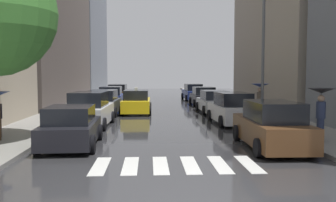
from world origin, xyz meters
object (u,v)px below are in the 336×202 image
(parked_car_right_nearest, at_px, (271,126))
(lamp_post_right, at_px, (263,47))
(parked_car_left_fifth, at_px, (118,93))
(parked_car_right_second, at_px, (232,109))
(parked_car_right_fourth, at_px, (203,97))
(parked_car_left_second, at_px, (90,111))
(parked_car_left_third, at_px, (103,103))
(parked_car_right_fifth, at_px, (193,93))
(parked_car_left_nearest, at_px, (71,128))
(taxi_midroad, at_px, (136,102))
(parked_car_right_third, at_px, (214,102))
(parked_car_left_fourth, at_px, (111,97))
(pedestrian_foreground, at_px, (260,92))
(pedestrian_near_tree, at_px, (321,102))

(parked_car_right_nearest, xyz_separation_m, lamp_post_right, (1.82, 6.98, 3.42))
(parked_car_left_fifth, relative_size, parked_car_right_second, 0.98)
(parked_car_right_nearest, xyz_separation_m, parked_car_right_fourth, (0.16, 18.05, -0.06))
(parked_car_right_second, xyz_separation_m, lamp_post_right, (1.80, 0.42, 3.43))
(parked_car_left_second, height_order, parked_car_right_second, parked_car_left_second)
(parked_car_left_third, distance_m, parked_car_right_nearest, 13.73)
(parked_car_right_second, relative_size, lamp_post_right, 0.63)
(parked_car_right_fourth, relative_size, parked_car_right_fifth, 0.85)
(parked_car_left_nearest, bearing_deg, parked_car_left_third, -1.32)
(parked_car_right_fourth, distance_m, taxi_midroad, 7.99)
(parked_car_right_third, xyz_separation_m, parked_car_right_fifth, (0.02, 12.44, 0.05))
(parked_car_left_fifth, height_order, parked_car_right_fourth, parked_car_left_fifth)
(parked_car_left_third, bearing_deg, taxi_midroad, -66.22)
(parked_car_left_fourth, xyz_separation_m, parked_car_right_second, (7.67, -10.84, 0.02))
(parked_car_right_fourth, height_order, taxi_midroad, taxi_midroad)
(parked_car_right_nearest, distance_m, parked_car_right_fourth, 18.05)
(parked_car_right_fourth, bearing_deg, pedestrian_foreground, -167.07)
(parked_car_left_third, xyz_separation_m, parked_car_right_third, (7.63, 0.92, -0.04))
(parked_car_right_third, distance_m, pedestrian_foreground, 4.09)
(parked_car_left_second, distance_m, parked_car_right_nearest, 9.63)
(pedestrian_foreground, bearing_deg, parked_car_right_fifth, 57.98)
(parked_car_right_fourth, xyz_separation_m, lamp_post_right, (1.66, -11.06, 3.48))
(parked_car_right_fifth, height_order, pedestrian_foreground, pedestrian_foreground)
(parked_car_left_nearest, xyz_separation_m, lamp_post_right, (9.28, 6.35, 3.51))
(parked_car_left_nearest, height_order, pedestrian_foreground, pedestrian_foreground)
(pedestrian_foreground, bearing_deg, parked_car_right_second, -172.57)
(pedestrian_foreground, xyz_separation_m, lamp_post_right, (-0.50, -2.10, 2.60))
(parked_car_left_second, bearing_deg, parked_car_left_nearest, -176.36)
(parked_car_left_nearest, relative_size, lamp_post_right, 0.58)
(parked_car_left_fourth, height_order, parked_car_left_fifth, parked_car_left_fifth)
(pedestrian_near_tree, xyz_separation_m, lamp_post_right, (-0.41, 6.19, 2.59))
(parked_car_left_second, xyz_separation_m, parked_car_left_fourth, (-0.06, 11.48, -0.05))
(pedestrian_foreground, bearing_deg, parked_car_right_nearest, -144.54)
(parked_car_left_fifth, bearing_deg, parked_car_left_second, -178.15)
(parked_car_right_fourth, distance_m, lamp_post_right, 11.72)
(parked_car_left_third, bearing_deg, pedestrian_near_tree, -134.87)
(parked_car_right_third, height_order, parked_car_right_fifth, parked_car_right_fifth)
(parked_car_left_nearest, bearing_deg, parked_car_right_nearest, -96.85)
(parked_car_right_fourth, xyz_separation_m, pedestrian_near_tree, (2.08, -17.26, 0.89))
(parked_car_left_second, relative_size, parked_car_right_third, 1.02)
(pedestrian_foreground, bearing_deg, parked_car_right_fourth, 63.40)
(parked_car_left_nearest, height_order, lamp_post_right, lamp_post_right)
(parked_car_left_nearest, xyz_separation_m, parked_car_left_fifth, (-0.13, 23.03, 0.06))
(parked_car_right_third, height_order, parked_car_right_fourth, parked_car_right_fourth)
(parked_car_right_nearest, relative_size, taxi_midroad, 1.04)
(parked_car_left_fifth, xyz_separation_m, pedestrian_foreground, (9.92, -14.59, 0.85))
(parked_car_left_fifth, distance_m, parked_car_right_second, 18.72)
(pedestrian_foreground, bearing_deg, taxi_midroad, 117.20)
(parked_car_left_third, relative_size, taxi_midroad, 1.02)
(parked_car_left_second, bearing_deg, parked_car_right_nearest, -125.73)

